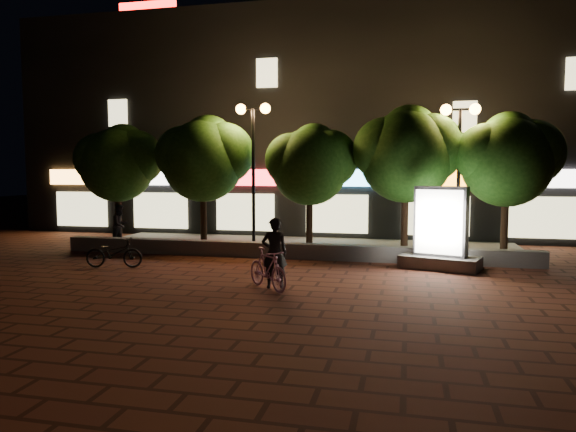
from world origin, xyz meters
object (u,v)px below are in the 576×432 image
(tree_left, at_px, (205,156))
(scooter_parked, at_px, (114,253))
(tree_mid, at_px, (311,162))
(ad_kiosk, at_px, (441,236))
(scooter_pink, at_px, (267,269))
(tree_right, at_px, (408,151))
(tree_far_right, at_px, (508,156))
(tree_far_left, at_px, (119,160))
(street_lamp_right, at_px, (460,140))
(rider, at_px, (275,253))
(pedestrian, at_px, (120,225))
(street_lamp_left, at_px, (253,139))

(tree_left, xyz_separation_m, scooter_parked, (-1.23, -4.27, -3.00))
(tree_mid, height_order, ad_kiosk, tree_mid)
(scooter_pink, xyz_separation_m, scooter_parked, (-5.25, 1.79, -0.06))
(tree_right, relative_size, tree_far_right, 1.06)
(scooter_pink, bearing_deg, tree_left, 77.68)
(tree_far_left, height_order, tree_right, tree_right)
(street_lamp_right, xyz_separation_m, ad_kiosk, (-0.63, -1.98, -2.91))
(tree_far_right, distance_m, rider, 8.99)
(tree_far_right, height_order, pedestrian, tree_far_right)
(tree_far_left, distance_m, pedestrian, 2.49)
(tree_left, bearing_deg, tree_far_left, -180.00)
(ad_kiosk, xyz_separation_m, scooter_parked, (-9.55, -2.03, -0.54))
(ad_kiosk, bearing_deg, tree_far_right, 45.79)
(scooter_pink, bearing_deg, street_lamp_left, 63.81)
(pedestrian, bearing_deg, tree_right, -73.36)
(street_lamp_right, xyz_separation_m, pedestrian, (-12.21, -0.19, -3.04))
(tree_left, bearing_deg, rider, -54.67)
(tree_mid, relative_size, ad_kiosk, 1.81)
(scooter_parked, xyz_separation_m, pedestrian, (-2.03, 3.82, 0.41))
(tree_right, distance_m, scooter_parked, 10.04)
(street_lamp_right, height_order, pedestrian, street_lamp_right)
(tree_left, bearing_deg, ad_kiosk, -15.13)
(rider, distance_m, scooter_parked, 5.62)
(tree_mid, bearing_deg, rider, -88.54)
(tree_far_right, height_order, scooter_pink, tree_far_right)
(tree_mid, bearing_deg, street_lamp_right, -3.04)
(street_lamp_right, bearing_deg, rider, -130.68)
(tree_far_right, height_order, ad_kiosk, tree_far_right)
(tree_left, relative_size, tree_right, 0.97)
(tree_far_right, bearing_deg, tree_far_left, -180.00)
(rider, relative_size, pedestrian, 1.14)
(tree_mid, xyz_separation_m, scooter_parked, (-5.23, -4.27, -2.77))
(street_lamp_left, height_order, pedestrian, street_lamp_left)
(tree_left, xyz_separation_m, tree_right, (7.30, 0.00, 0.12))
(street_lamp_right, height_order, rider, street_lamp_right)
(tree_right, xyz_separation_m, street_lamp_left, (-5.36, -0.26, 0.46))
(street_lamp_left, bearing_deg, scooter_pink, -70.31)
(tree_mid, xyz_separation_m, rider, (0.15, -5.85, -2.34))
(tree_right, height_order, tree_far_right, tree_right)
(tree_mid, relative_size, rider, 2.56)
(scooter_pink, relative_size, pedestrian, 1.10)
(tree_mid, relative_size, tree_far_right, 0.95)
(tree_mid, distance_m, street_lamp_right, 5.00)
(tree_far_left, xyz_separation_m, pedestrian, (0.24, -0.45, -2.44))
(tree_right, distance_m, scooter_pink, 7.54)
(tree_mid, height_order, rider, tree_mid)
(street_lamp_right, bearing_deg, tree_far_right, 9.61)
(street_lamp_left, xyz_separation_m, rider, (2.20, -5.58, -3.15))
(tree_far_right, relative_size, ad_kiosk, 1.91)
(tree_left, relative_size, rider, 2.78)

